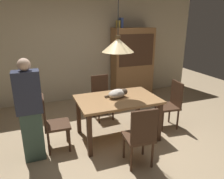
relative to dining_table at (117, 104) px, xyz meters
The scene contains 13 objects.
ground 0.76m from the dining_table, 96.12° to the right, with size 10.00×10.00×0.00m, color tan.
back_wall 2.39m from the dining_table, 91.07° to the left, with size 6.40×0.10×2.90m, color beige.
dining_table is the anchor object (origin of this frame).
chair_left_side 1.14m from the dining_table, behind, with size 0.41×0.41×0.93m.
chair_near_front 0.89m from the dining_table, 90.45° to the right, with size 0.43×0.43×0.93m.
chair_far_back 0.89m from the dining_table, 90.31° to the left, with size 0.42×0.42×0.93m.
chair_right_side 1.14m from the dining_table, ahead, with size 0.44×0.44×0.93m.
cat_sleeping 0.18m from the dining_table, 57.33° to the left, with size 0.40×0.30×0.16m.
pendant_lamp 1.01m from the dining_table, 100.62° to the left, with size 0.52×0.52×1.30m.
hutch_bookcase 2.29m from the dining_table, 57.55° to the left, with size 1.12×0.45×1.85m.
book_yellow_short 2.45m from the dining_table, 67.56° to the left, with size 0.04×0.20×0.18m, color gold.
book_blue_wide 2.49m from the dining_table, 65.93° to the left, with size 0.06×0.24×0.24m, color #384C93.
person_standing 1.44m from the dining_table, behind, with size 0.36×0.22×1.56m.
Camera 1 is at (-1.27, -2.78, 2.05)m, focal length 33.92 mm.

